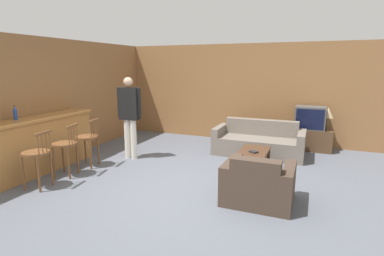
% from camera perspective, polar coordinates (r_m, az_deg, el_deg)
% --- Properties ---
extents(ground_plane, '(24.00, 24.00, 0.00)m').
position_cam_1_polar(ground_plane, '(5.15, -2.48, -11.37)').
color(ground_plane, '#565B66').
extents(wall_back, '(9.40, 0.08, 2.60)m').
position_cam_1_polar(wall_back, '(8.31, 8.38, 6.65)').
color(wall_back, olive).
rests_on(wall_back, ground_plane).
extents(wall_left, '(0.08, 8.73, 2.60)m').
position_cam_1_polar(wall_left, '(7.71, -20.08, 5.67)').
color(wall_left, olive).
rests_on(wall_left, ground_plane).
extents(bar_counter, '(0.55, 2.42, 1.07)m').
position_cam_1_polar(bar_counter, '(6.46, -27.18, -2.82)').
color(bar_counter, '#A87038').
rests_on(bar_counter, ground_plane).
extents(bar_chair_near, '(0.49, 0.49, 0.98)m').
position_cam_1_polar(bar_chair_near, '(5.60, -27.45, -4.84)').
color(bar_chair_near, brown).
rests_on(bar_chair_near, ground_plane).
extents(bar_chair_mid, '(0.52, 0.52, 0.98)m').
position_cam_1_polar(bar_chair_mid, '(6.00, -22.97, -3.40)').
color(bar_chair_mid, brown).
rests_on(bar_chair_mid, ground_plane).
extents(bar_chair_far, '(0.50, 0.50, 0.98)m').
position_cam_1_polar(bar_chair_far, '(6.41, -19.27, -2.19)').
color(bar_chair_far, brown).
rests_on(bar_chair_far, ground_plane).
extents(couch_far, '(2.01, 0.89, 0.77)m').
position_cam_1_polar(couch_far, '(7.11, 12.58, -2.73)').
color(couch_far, '#70665B').
rests_on(couch_far, ground_plane).
extents(armchair_near, '(1.01, 0.84, 0.76)m').
position_cam_1_polar(armchair_near, '(4.66, 12.46, -10.46)').
color(armchair_near, '#423328').
rests_on(armchair_near, ground_plane).
extents(coffee_table, '(0.53, 0.92, 0.42)m').
position_cam_1_polar(coffee_table, '(5.91, 11.64, -4.89)').
color(coffee_table, '#472D1E').
rests_on(coffee_table, ground_plane).
extents(tv_unit, '(1.07, 0.48, 0.52)m').
position_cam_1_polar(tv_unit, '(7.86, 21.27, -2.01)').
color(tv_unit, '#513823').
rests_on(tv_unit, ground_plane).
extents(tv, '(0.69, 0.47, 0.55)m').
position_cam_1_polar(tv, '(7.75, 21.57, 1.83)').
color(tv, '#4C4C4C').
rests_on(tv, tv_unit).
extents(bottle, '(0.07, 0.07, 0.27)m').
position_cam_1_polar(bottle, '(6.22, -30.63, 2.45)').
color(bottle, '#234293').
rests_on(bottle, bar_counter).
extents(book_on_table, '(0.19, 0.18, 0.03)m').
position_cam_1_polar(book_on_table, '(5.76, 11.65, -4.45)').
color(book_on_table, black).
rests_on(book_on_table, coffee_table).
extents(table_lamp, '(0.25, 0.25, 0.54)m').
position_cam_1_polar(table_lamp, '(7.74, 24.52, 2.52)').
color(table_lamp, brown).
rests_on(table_lamp, tv_unit).
extents(person_by_window, '(0.56, 0.21, 1.79)m').
position_cam_1_polar(person_by_window, '(6.63, -11.84, 2.82)').
color(person_by_window, silver).
rests_on(person_by_window, ground_plane).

